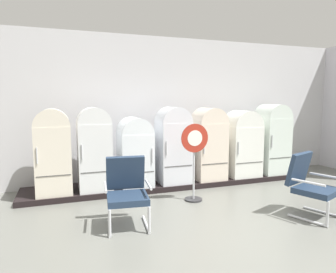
{
  "coord_description": "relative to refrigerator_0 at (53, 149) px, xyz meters",
  "views": [
    {
      "loc": [
        -2.24,
        -2.97,
        1.82
      ],
      "look_at": [
        -0.24,
        2.75,
        1.09
      ],
      "focal_mm": 32.48,
      "sensor_mm": 36.0,
      "label": 1
    }
  ],
  "objects": [
    {
      "name": "ground",
      "position": [
        2.42,
        -2.89,
        -0.96
      ],
      "size": [
        12.0,
        10.0,
        0.05
      ],
      "primitive_type": "cube",
      "color": "slate"
    },
    {
      "name": "back_wall",
      "position": [
        2.42,
        0.77,
        0.69
      ],
      "size": [
        11.76,
        0.12,
        3.22
      ],
      "color": "silver",
      "rests_on": "ground"
    },
    {
      "name": "display_plinth",
      "position": [
        2.42,
        0.14,
        -0.88
      ],
      "size": [
        6.16,
        0.95,
        0.1
      ],
      "primitive_type": "cube",
      "color": "black",
      "rests_on": "ground"
    },
    {
      "name": "refrigerator_0",
      "position": [
        0.0,
        0.0,
        0.0
      ],
      "size": [
        0.62,
        0.62,
        1.56
      ],
      "color": "silver",
      "rests_on": "display_plinth"
    },
    {
      "name": "refrigerator_1",
      "position": [
        0.74,
        0.02,
        0.01
      ],
      "size": [
        0.61,
        0.66,
        1.58
      ],
      "color": "white",
      "rests_on": "display_plinth"
    },
    {
      "name": "refrigerator_2",
      "position": [
        1.54,
        0.05,
        -0.11
      ],
      "size": [
        0.64,
        0.72,
        1.38
      ],
      "color": "white",
      "rests_on": "display_plinth"
    },
    {
      "name": "refrigerator_3",
      "position": [
        2.34,
        0.02,
        0.01
      ],
      "size": [
        0.64,
        0.65,
        1.58
      ],
      "color": "silver",
      "rests_on": "display_plinth"
    },
    {
      "name": "refrigerator_4",
      "position": [
        3.16,
        0.01,
        -0.01
      ],
      "size": [
        0.65,
        0.64,
        1.55
      ],
      "color": "silver",
      "rests_on": "display_plinth"
    },
    {
      "name": "refrigerator_5",
      "position": [
        4.01,
        0.02,
        -0.05
      ],
      "size": [
        0.72,
        0.65,
        1.49
      ],
      "color": "white",
      "rests_on": "display_plinth"
    },
    {
      "name": "refrigerator_6",
      "position": [
        4.83,
        0.03,
        0.03
      ],
      "size": [
        0.64,
        0.69,
        1.62
      ],
      "color": "silver",
      "rests_on": "display_plinth"
    },
    {
      "name": "armchair_left",
      "position": [
        1.03,
        -1.6,
        -0.4
      ],
      "size": [
        0.69,
        0.74,
        0.99
      ],
      "color": "silver",
      "rests_on": "ground"
    },
    {
      "name": "armchair_right",
      "position": [
        3.81,
        -2.21,
        -0.4
      ],
      "size": [
        0.79,
        0.84,
        0.99
      ],
      "color": "silver",
      "rests_on": "ground"
    },
    {
      "name": "sign_stand",
      "position": [
        2.39,
        -0.95,
        -0.21
      ],
      "size": [
        0.51,
        0.32,
        1.41
      ],
      "color": "#2D2D30",
      "rests_on": "ground"
    }
  ]
}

